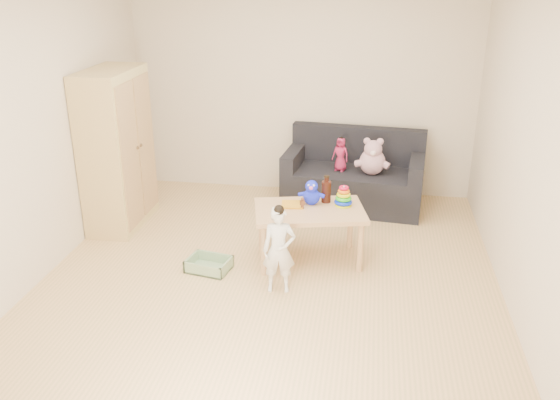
% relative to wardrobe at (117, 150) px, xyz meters
% --- Properties ---
extents(room, '(4.50, 4.50, 4.50)m').
position_rel_wardrobe_xyz_m(room, '(1.76, -0.94, 0.48)').
color(room, tan).
rests_on(room, ground).
extents(wardrobe, '(0.46, 0.91, 1.64)m').
position_rel_wardrobe_xyz_m(wardrobe, '(0.00, 0.00, 0.00)').
color(wardrobe, tan).
rests_on(wardrobe, ground).
extents(sofa, '(1.61, 0.92, 0.43)m').
position_rel_wardrobe_xyz_m(sofa, '(2.41, 0.86, -0.60)').
color(sofa, black).
rests_on(sofa, ground).
extents(play_table, '(1.11, 0.83, 0.52)m').
position_rel_wardrobe_xyz_m(play_table, '(2.06, -0.55, -0.56)').
color(play_table, tan).
rests_on(play_table, ground).
extents(storage_bin, '(0.43, 0.35, 0.11)m').
position_rel_wardrobe_xyz_m(storage_bin, '(1.18, -0.89, -0.76)').
color(storage_bin, '#84A577').
rests_on(storage_bin, ground).
extents(toddler, '(0.30, 0.22, 0.74)m').
position_rel_wardrobe_xyz_m(toddler, '(1.87, -1.14, -0.45)').
color(toddler, white).
rests_on(toddler, ground).
extents(pink_bear, '(0.38, 0.36, 0.35)m').
position_rel_wardrobe_xyz_m(pink_bear, '(2.61, 0.76, -0.21)').
color(pink_bear, '#CD97AA').
rests_on(pink_bear, sofa).
extents(doll, '(0.22, 0.18, 0.37)m').
position_rel_wardrobe_xyz_m(doll, '(2.26, 0.82, -0.20)').
color(doll, '#AF204D').
rests_on(doll, sofa).
extents(ring_stacker, '(0.17, 0.17, 0.19)m').
position_rel_wardrobe_xyz_m(ring_stacker, '(2.36, -0.42, -0.22)').
color(ring_stacker, '#CDE20B').
rests_on(ring_stacker, play_table).
extents(brown_bottle, '(0.09, 0.09, 0.26)m').
position_rel_wardrobe_xyz_m(brown_bottle, '(2.20, -0.36, -0.19)').
color(brown_bottle, black).
rests_on(brown_bottle, play_table).
extents(blue_plush, '(0.22, 0.18, 0.24)m').
position_rel_wardrobe_xyz_m(blue_plush, '(2.07, -0.43, -0.18)').
color(blue_plush, '#1C2BFF').
rests_on(blue_plush, play_table).
extents(wooden_figure, '(0.05, 0.05, 0.11)m').
position_rel_wardrobe_xyz_m(wooden_figure, '(2.00, -0.56, -0.24)').
color(wooden_figure, brown).
rests_on(wooden_figure, play_table).
extents(yellow_book, '(0.22, 0.22, 0.01)m').
position_rel_wardrobe_xyz_m(yellow_book, '(1.90, -0.49, -0.29)').
color(yellow_book, orange).
rests_on(yellow_book, play_table).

